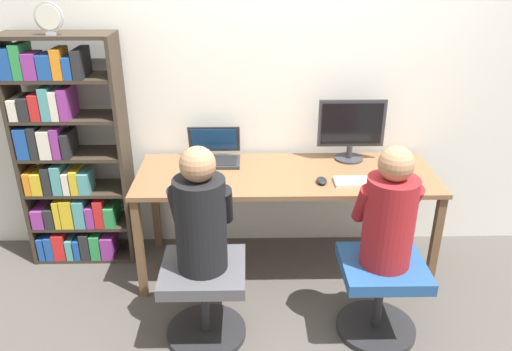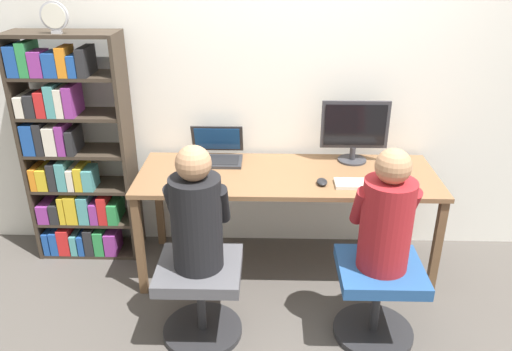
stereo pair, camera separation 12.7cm
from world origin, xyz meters
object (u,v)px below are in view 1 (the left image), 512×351
Objects in this scene: laptop at (214,154)px; bookshelf at (66,161)px; person_at_laptop at (200,216)px; desktop_monitor at (351,129)px; keyboard at (366,182)px; person_at_monitor at (390,214)px; office_chair_right at (204,294)px; desk_clock at (49,18)px; office_chair_left at (380,290)px.

bookshelf is at bearing -177.58° from laptop.
desktop_monitor is at bearing 43.06° from person_at_laptop.
bookshelf is at bearing 170.24° from keyboard.
laptop is at bearing 138.62° from person_at_monitor.
desktop_monitor is at bearing 43.23° from office_chair_right.
keyboard is at bearing -85.22° from desktop_monitor.
person_at_monitor is (0.99, -0.88, 0.01)m from laptop.
keyboard is 1.12m from person_at_laptop.
person_at_laptop is 1.52m from desk_clock.
person_at_laptop is 1.31m from bookshelf.
person_at_monitor is 2.27m from desk_clock.
desktop_monitor is 0.45m from keyboard.
keyboard is 0.49m from person_at_monitor.
person_at_laptop is (-1.01, -0.02, 0.01)m from person_at_monitor.
desktop_monitor reaches higher than laptop.
person_at_laptop is at bearing -179.36° from office_chair_left.
laptop is at bearing 6.39° from desk_clock.
person_at_monitor reaches higher than laptop.
keyboard is 0.56× the size of person_at_laptop.
person_at_monitor is (1.01, 0.02, 0.50)m from office_chair_right.
office_chair_left is 2.22m from bookshelf.
person_at_laptop is (-1.01, -0.01, 0.51)m from office_chair_left.
laptop is at bearing 88.90° from office_chair_right.
office_chair_left is 2.53× the size of desk_clock.
desktop_monitor is 1.33m from person_at_laptop.
person_at_laptop is at bearing -40.59° from bookshelf.
laptop reaches higher than office_chair_left.
bookshelf is at bearing 157.41° from person_at_monitor.
office_chair_left is at bearing -22.71° from bookshelf.
office_chair_left is 1.13m from person_at_laptop.
person_at_laptop reaches higher than laptop.
office_chair_right is (-1.00, -0.51, -0.46)m from keyboard.
bookshelf reaches higher than office_chair_right.
keyboard is (0.03, -0.39, -0.21)m from desktop_monitor.
desk_clock is (-0.92, 0.79, 1.42)m from office_chair_right.
bookshelf is 0.95m from desk_clock.
laptop is at bearing -179.57° from desktop_monitor.
desk_clock is at bearing 158.26° from person_at_monitor.
person_at_laptop is at bearing -91.11° from laptop.
laptop is 0.52× the size of person_at_monitor.
keyboard is 2.16m from desk_clock.
laptop is 0.92× the size of keyboard.
office_chair_left is at bearing -41.55° from laptop.
person_at_laptop is (-1.00, -0.51, 0.05)m from keyboard.
office_chair_right is 0.30× the size of bookshelf.
desk_clock is (-1.92, 0.28, 0.96)m from keyboard.
desktop_monitor is at bearing 93.16° from office_chair_left.
desktop_monitor is 0.96m from laptop.
bookshelf is 8.41× the size of desk_clock.
person_at_laptop reaches higher than keyboard.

